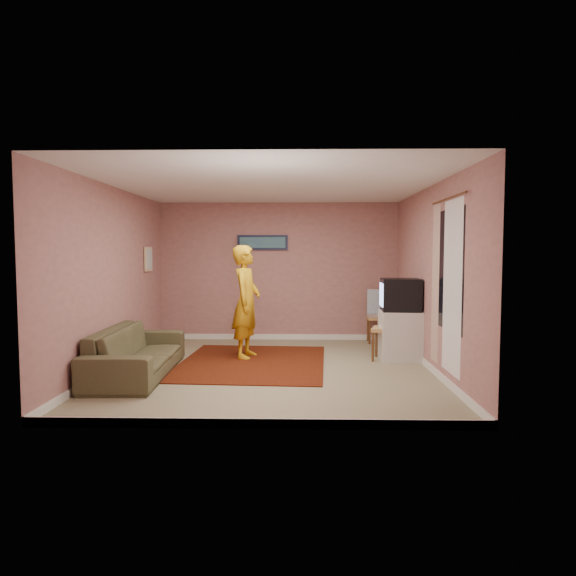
{
  "coord_description": "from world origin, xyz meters",
  "views": [
    {
      "loc": [
        0.4,
        -7.23,
        1.67
      ],
      "look_at": [
        0.22,
        0.6,
        1.12
      ],
      "focal_mm": 32.0,
      "sensor_mm": 36.0,
      "label": 1
    }
  ],
  "objects_px": {
    "tv_cabinet": "(400,336)",
    "crt_tv": "(400,295)",
    "chair_a": "(379,312)",
    "person": "(246,302)",
    "chair_b": "(387,321)",
    "sofa": "(137,352)"
  },
  "relations": [
    {
      "from": "tv_cabinet",
      "to": "chair_a",
      "type": "distance_m",
      "value": 1.58
    },
    {
      "from": "tv_cabinet",
      "to": "chair_a",
      "type": "bearing_deg",
      "value": 93.15
    },
    {
      "from": "sofa",
      "to": "person",
      "type": "distance_m",
      "value": 1.91
    },
    {
      "from": "tv_cabinet",
      "to": "person",
      "type": "height_order",
      "value": "person"
    },
    {
      "from": "tv_cabinet",
      "to": "crt_tv",
      "type": "xyz_separation_m",
      "value": [
        -0.01,
        0.0,
        0.63
      ]
    },
    {
      "from": "chair_a",
      "to": "chair_b",
      "type": "height_order",
      "value": "chair_b"
    },
    {
      "from": "chair_a",
      "to": "sofa",
      "type": "height_order",
      "value": "chair_a"
    },
    {
      "from": "tv_cabinet",
      "to": "person",
      "type": "relative_size",
      "value": 0.43
    },
    {
      "from": "chair_a",
      "to": "person",
      "type": "relative_size",
      "value": 0.29
    },
    {
      "from": "chair_a",
      "to": "tv_cabinet",
      "type": "bearing_deg",
      "value": -84.36
    },
    {
      "from": "tv_cabinet",
      "to": "crt_tv",
      "type": "distance_m",
      "value": 0.63
    },
    {
      "from": "chair_a",
      "to": "sofa",
      "type": "distance_m",
      "value": 4.51
    },
    {
      "from": "chair_a",
      "to": "person",
      "type": "xyz_separation_m",
      "value": [
        -2.3,
        -1.4,
        0.31
      ]
    },
    {
      "from": "crt_tv",
      "to": "chair_a",
      "type": "distance_m",
      "value": 1.63
    },
    {
      "from": "person",
      "to": "chair_a",
      "type": "bearing_deg",
      "value": -48.22
    },
    {
      "from": "chair_b",
      "to": "sofa",
      "type": "bearing_deg",
      "value": -56.81
    },
    {
      "from": "tv_cabinet",
      "to": "sofa",
      "type": "bearing_deg",
      "value": -164.32
    },
    {
      "from": "tv_cabinet",
      "to": "chair_a",
      "type": "height_order",
      "value": "chair_a"
    },
    {
      "from": "crt_tv",
      "to": "chair_b",
      "type": "height_order",
      "value": "crt_tv"
    },
    {
      "from": "crt_tv",
      "to": "sofa",
      "type": "relative_size",
      "value": 0.27
    },
    {
      "from": "tv_cabinet",
      "to": "crt_tv",
      "type": "relative_size",
      "value": 1.25
    },
    {
      "from": "crt_tv",
      "to": "person",
      "type": "bearing_deg",
      "value": 179.43
    }
  ]
}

